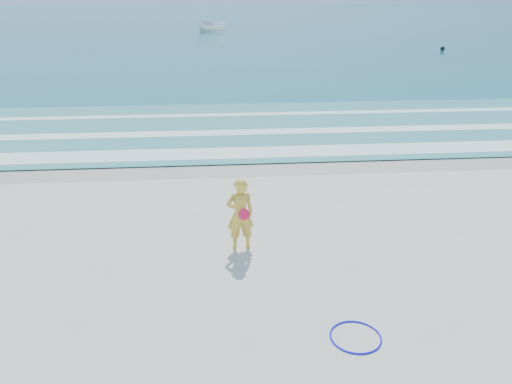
{
  "coord_description": "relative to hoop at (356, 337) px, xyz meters",
  "views": [
    {
      "loc": [
        -0.24,
        -7.71,
        5.79
      ],
      "look_at": [
        0.75,
        4.0,
        1.0
      ],
      "focal_mm": 35.0,
      "sensor_mm": 36.0,
      "label": 1
    }
  ],
  "objects": [
    {
      "name": "woman",
      "position": [
        -1.87,
        3.51,
        0.88
      ],
      "size": [
        0.71,
        0.53,
        1.79
      ],
      "color": "gold",
      "rests_on": "ground"
    },
    {
      "name": "boat",
      "position": [
        -2.23,
        68.01,
        0.94
      ],
      "size": [
        5.06,
        3.62,
        1.84
      ],
      "primitive_type": "imported",
      "rotation": [
        0.0,
        0.0,
        1.14
      ],
      "color": "white",
      "rests_on": "ocean"
    },
    {
      "name": "foam_far",
      "position": [
        -2.16,
        17.1,
        0.04
      ],
      "size": [
        400.0,
        0.6,
        0.01
      ],
      "primitive_type": "cube",
      "color": "white",
      "rests_on": "shallow"
    },
    {
      "name": "foam_near",
      "position": [
        -2.16,
        10.9,
        0.04
      ],
      "size": [
        400.0,
        1.4,
        0.01
      ],
      "primitive_type": "cube",
      "color": "white",
      "rests_on": "shallow"
    },
    {
      "name": "ocean",
      "position": [
        -2.16,
        105.6,
        0.0
      ],
      "size": [
        400.0,
        190.0,
        0.04
      ],
      "primitive_type": "cube",
      "color": "#19727F",
      "rests_on": "ground"
    },
    {
      "name": "buoy",
      "position": [
        20.62,
        42.77,
        0.24
      ],
      "size": [
        0.44,
        0.44,
        0.44
      ],
      "primitive_type": "sphere",
      "color": "black",
      "rests_on": "ocean"
    },
    {
      "name": "wet_sand",
      "position": [
        -2.16,
        9.6,
        -0.01
      ],
      "size": [
        400.0,
        2.4,
        0.0
      ],
      "primitive_type": "cube",
      "color": "#B2A893",
      "rests_on": "ground"
    },
    {
      "name": "foam_mid",
      "position": [
        -2.16,
        13.8,
        0.04
      ],
      "size": [
        400.0,
        0.9,
        0.01
      ],
      "primitive_type": "cube",
      "color": "white",
      "rests_on": "shallow"
    },
    {
      "name": "hoop",
      "position": [
        0.0,
        0.0,
        0.0
      ],
      "size": [
        0.99,
        0.99,
        0.03
      ],
      "primitive_type": "torus",
      "rotation": [
        0.0,
        0.0,
        -0.07
      ],
      "color": "#0E0DEC",
      "rests_on": "ground"
    },
    {
      "name": "shallow",
      "position": [
        -2.16,
        14.6,
        0.03
      ],
      "size": [
        400.0,
        10.0,
        0.01
      ],
      "primitive_type": "cube",
      "color": "#59B7AD",
      "rests_on": "ocean"
    },
    {
      "name": "ground",
      "position": [
        -2.16,
        0.6,
        -0.02
      ],
      "size": [
        400.0,
        400.0,
        0.0
      ],
      "primitive_type": "plane",
      "color": "silver",
      "rests_on": "ground"
    }
  ]
}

